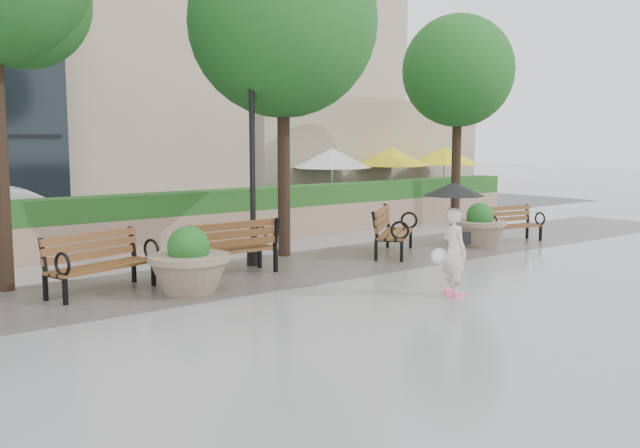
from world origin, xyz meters
TOP-DOWN VIEW (x-y plane):
  - ground at (0.00, 0.00)m, footprint 100.00×100.00m
  - cobble_strip at (0.00, 3.00)m, footprint 28.00×3.20m
  - hedge_wall at (0.00, 7.00)m, footprint 24.00×0.80m
  - cafe_wall at (9.50, 10.00)m, footprint 10.00×0.60m
  - cafe_hedge at (9.00, 7.80)m, footprint 8.00×0.50m
  - asphalt_street at (0.00, 11.00)m, footprint 40.00×7.00m
  - bench_1 at (-3.31, 3.15)m, footprint 2.06×1.27m
  - bench_2 at (-0.83, 3.12)m, footprint 2.04×0.83m
  - bench_3 at (3.49, 2.94)m, footprint 2.04×1.86m
  - bench_4 at (7.19, 2.47)m, footprint 1.77×0.95m
  - planter_left at (-2.14, 2.19)m, footprint 1.41×1.41m
  - planter_right at (6.05, 2.55)m, footprint 1.28×1.28m
  - lamppost at (0.20, 3.75)m, footprint 0.28×0.28m
  - tree_1 at (1.56, 4.41)m, footprint 4.14×4.14m
  - tree_2 at (9.02, 5.86)m, footprint 3.45×3.35m
  - patio_umb_white at (6.51, 8.86)m, footprint 2.50×2.50m
  - patio_umb_yellow_a at (9.16, 8.88)m, footprint 2.50×2.50m
  - patio_umb_yellow_b at (11.40, 8.52)m, footprint 2.50×2.50m
  - car_right at (-2.70, 10.56)m, footprint 4.47×2.15m
  - pedestrian at (1.33, -0.70)m, footprint 1.05×1.05m

SIDE VIEW (x-z plane):
  - ground at x=0.00m, z-range 0.00..0.00m
  - asphalt_street at x=0.00m, z-range 0.00..0.00m
  - cobble_strip at x=0.00m, z-range 0.00..0.01m
  - bench_4 at x=7.19m, z-range -0.18..0.72m
  - bench_1 at x=-3.31m, z-range -0.21..0.83m
  - bench_3 at x=3.49m, z-range -0.22..0.85m
  - bench_2 at x=-0.83m, z-range -0.22..0.87m
  - planter_right at x=6.05m, z-range -0.12..0.96m
  - cafe_hedge at x=9.00m, z-range 0.00..0.90m
  - planter_left at x=-2.14m, z-range -0.13..1.05m
  - hedge_wall at x=0.00m, z-range -0.01..1.34m
  - car_right at x=-2.70m, z-range 0.00..1.41m
  - pedestrian at x=1.33m, z-range 0.21..2.13m
  - lamppost at x=0.20m, z-range -0.25..3.98m
  - patio_umb_white at x=6.51m, z-range 0.84..3.14m
  - patio_umb_yellow_a at x=9.16m, z-range 0.84..3.14m
  - patio_umb_yellow_b at x=11.40m, z-range 0.84..3.14m
  - cafe_wall at x=9.50m, z-range 0.00..4.00m
  - tree_2 at x=9.02m, z-range 1.36..7.67m
  - tree_1 at x=1.56m, z-range 1.41..8.65m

